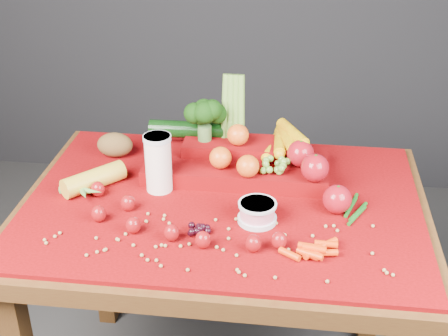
# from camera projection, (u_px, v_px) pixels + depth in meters

# --- Properties ---
(table) EXTENTS (1.10, 0.80, 0.75)m
(table) POSITION_uv_depth(u_px,v_px,m) (223.00, 233.00, 1.73)
(table) COLOR #3C1E0D
(table) RESTS_ON ground
(red_cloth) EXTENTS (1.05, 0.75, 0.01)m
(red_cloth) POSITION_uv_depth(u_px,v_px,m) (223.00, 202.00, 1.68)
(red_cloth) COLOR maroon
(red_cloth) RESTS_ON table
(milk_glass) EXTENTS (0.08, 0.08, 0.16)m
(milk_glass) POSITION_uv_depth(u_px,v_px,m) (158.00, 161.00, 1.69)
(milk_glass) COLOR white
(milk_glass) RESTS_ON red_cloth
(yogurt_bowl) EXTENTS (0.10, 0.10, 0.05)m
(yogurt_bowl) POSITION_uv_depth(u_px,v_px,m) (257.00, 212.00, 1.57)
(yogurt_bowl) COLOR silver
(yogurt_bowl) RESTS_ON red_cloth
(strawberry_scatter) EXTENTS (0.54, 0.28, 0.05)m
(strawberry_scatter) POSITION_uv_depth(u_px,v_px,m) (167.00, 217.00, 1.56)
(strawberry_scatter) COLOR maroon
(strawberry_scatter) RESTS_ON red_cloth
(dark_grape_cluster) EXTENTS (0.06, 0.05, 0.03)m
(dark_grape_cluster) POSITION_uv_depth(u_px,v_px,m) (200.00, 230.00, 1.53)
(dark_grape_cluster) COLOR black
(dark_grape_cluster) RESTS_ON red_cloth
(soybean_scatter) EXTENTS (0.84, 0.24, 0.01)m
(soybean_scatter) POSITION_uv_depth(u_px,v_px,m) (213.00, 242.00, 1.50)
(soybean_scatter) COLOR #A58247
(soybean_scatter) RESTS_ON red_cloth
(corn_ear) EXTENTS (0.25, 0.26, 0.06)m
(corn_ear) POSITION_uv_depth(u_px,v_px,m) (86.00, 187.00, 1.70)
(corn_ear) COLOR gold
(corn_ear) RESTS_ON red_cloth
(potato) EXTENTS (0.11, 0.08, 0.07)m
(potato) POSITION_uv_depth(u_px,v_px,m) (115.00, 145.00, 1.89)
(potato) COLOR brown
(potato) RESTS_ON red_cloth
(baby_carrot_pile) EXTENTS (0.17, 0.17, 0.03)m
(baby_carrot_pile) POSITION_uv_depth(u_px,v_px,m) (308.00, 252.00, 1.44)
(baby_carrot_pile) COLOR red
(baby_carrot_pile) RESTS_ON red_cloth
(green_bean_pile) EXTENTS (0.14, 0.12, 0.01)m
(green_bean_pile) POSITION_uv_depth(u_px,v_px,m) (359.00, 210.00, 1.63)
(green_bean_pile) COLOR #135615
(green_bean_pile) RESTS_ON red_cloth
(produce_mound) EXTENTS (0.59, 0.36, 0.27)m
(produce_mound) POSITION_uv_depth(u_px,v_px,m) (244.00, 156.00, 1.78)
(produce_mound) COLOR maroon
(produce_mound) RESTS_ON red_cloth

